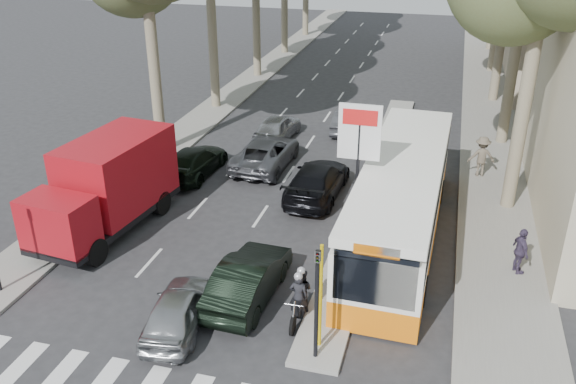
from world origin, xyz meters
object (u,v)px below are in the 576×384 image
Objects in this scene: red_truck at (108,185)px; motorcycle at (300,295)px; dark_hatchback at (249,279)px; silver_hatchback at (178,310)px; city_bus at (401,199)px.

motorcycle is at bearing -15.94° from red_truck.
red_truck is (-6.75, 3.12, 1.14)m from dark_hatchback.
silver_hatchback is 0.84× the size of dark_hatchback.
red_truck is 0.55× the size of city_bus.
silver_hatchback is 0.30× the size of city_bus.
dark_hatchback is at bearing -17.91° from red_truck.
red_truck reaches higher than dark_hatchback.
silver_hatchback is at bearing -37.86° from red_truck.
red_truck is at bearing -52.66° from silver_hatchback.
silver_hatchback is 1.88× the size of motorcycle.
city_bus is at bearing 65.04° from motorcycle.
city_bus reaches higher than motorcycle.
silver_hatchback is at bearing -157.32° from motorcycle.
city_bus is (5.90, 7.19, 1.09)m from silver_hatchback.
red_truck is 9.38m from motorcycle.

